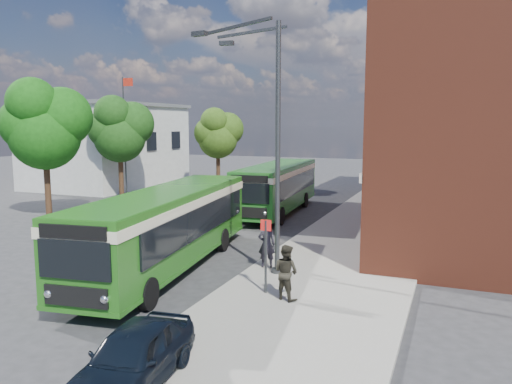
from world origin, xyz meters
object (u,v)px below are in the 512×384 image
at_px(bus_rear, 277,184).
at_px(parked_car, 133,357).
at_px(street_lamp, 268,144).
at_px(bus_front, 167,222).

relative_size(bus_rear, parked_car, 2.99).
distance_m(street_lamp, parked_car, 9.46).
bearing_deg(parked_car, street_lamp, 85.31).
distance_m(bus_front, parked_car, 8.94).
height_order(street_lamp, bus_front, street_lamp).
distance_m(street_lamp, bus_rear, 13.27).
bearing_deg(bus_rear, bus_front, -89.03).
xyz_separation_m(street_lamp, bus_front, (-3.80, -0.68, -2.96)).
height_order(bus_front, parked_car, bus_front).
xyz_separation_m(bus_front, bus_rear, (-0.22, 12.98, -0.00)).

